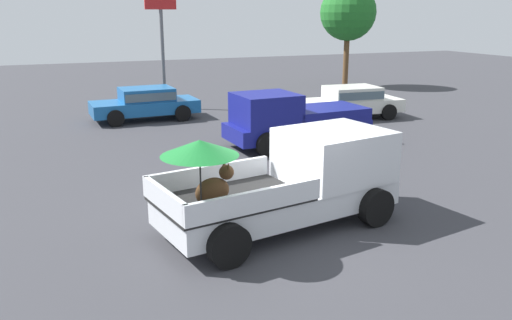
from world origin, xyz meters
The scene contains 7 objects.
ground_plane centered at (0.00, 0.00, 0.00)m, with size 80.00×80.00×0.00m, color #38383D.
pickup_truck_main centered at (0.37, 0.04, 0.98)m, with size 5.29×2.95×2.19m.
pickup_truck_red centered at (3.32, 6.18, 0.87)m, with size 4.88×2.35×1.80m.
parked_sedan_near centered at (7.64, 9.45, 0.74)m, with size 4.42×2.22×1.33m.
parked_sedan_far centered at (-0.38, 12.35, 0.74)m, with size 4.35×2.08×1.33m.
motel_sign centered at (0.95, 14.75, 3.74)m, with size 1.40×0.16×5.33m.
tree_by_lot centered at (12.64, 17.97, 4.28)m, with size 3.25×3.25×5.93m.
Camera 1 is at (-4.29, -9.16, 4.31)m, focal length 36.70 mm.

